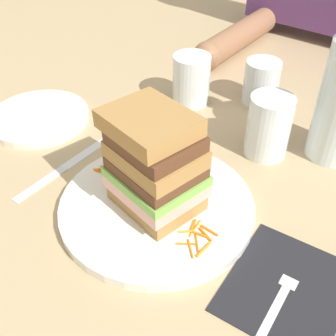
# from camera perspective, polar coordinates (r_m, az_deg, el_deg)

# --- Properties ---
(ground_plane) EXTENTS (3.00, 3.00, 0.00)m
(ground_plane) POSITION_cam_1_polar(r_m,az_deg,el_deg) (0.60, -1.50, -5.69)
(ground_plane) COLOR tan
(main_plate) EXTENTS (0.27, 0.27, 0.01)m
(main_plate) POSITION_cam_1_polar(r_m,az_deg,el_deg) (0.59, -1.77, -5.00)
(main_plate) COLOR white
(main_plate) RESTS_ON ground_plane
(sandwich) EXTENTS (0.13, 0.12, 0.14)m
(sandwich) POSITION_cam_1_polar(r_m,az_deg,el_deg) (0.54, -2.01, 0.74)
(sandwich) COLOR #A87A42
(sandwich) RESTS_ON main_plate
(carrot_shred_0) EXTENTS (0.01, 0.02, 0.00)m
(carrot_shred_0) POSITION_cam_1_polar(r_m,az_deg,el_deg) (0.65, -7.48, 0.27)
(carrot_shred_0) COLOR orange
(carrot_shred_0) RESTS_ON main_plate
(carrot_shred_1) EXTENTS (0.01, 0.03, 0.00)m
(carrot_shred_1) POSITION_cam_1_polar(r_m,az_deg,el_deg) (0.63, -7.42, -1.19)
(carrot_shred_1) COLOR orange
(carrot_shred_1) RESTS_ON main_plate
(carrot_shred_2) EXTENTS (0.02, 0.02, 0.00)m
(carrot_shred_2) POSITION_cam_1_polar(r_m,az_deg,el_deg) (0.65, -5.75, 0.79)
(carrot_shred_2) COLOR orange
(carrot_shred_2) RESTS_ON main_plate
(carrot_shred_3) EXTENTS (0.03, 0.01, 0.00)m
(carrot_shred_3) POSITION_cam_1_polar(r_m,az_deg,el_deg) (0.64, -8.68, -0.37)
(carrot_shred_3) COLOR orange
(carrot_shred_3) RESTS_ON main_plate
(carrot_shred_4) EXTENTS (0.03, 0.01, 0.00)m
(carrot_shred_4) POSITION_cam_1_polar(r_m,az_deg,el_deg) (0.64, -8.21, -0.45)
(carrot_shred_4) COLOR orange
(carrot_shred_4) RESTS_ON main_plate
(carrot_shred_5) EXTENTS (0.01, 0.03, 0.00)m
(carrot_shred_5) POSITION_cam_1_polar(r_m,az_deg,el_deg) (0.65, -5.62, 0.38)
(carrot_shred_5) COLOR orange
(carrot_shred_5) RESTS_ON main_plate
(carrot_shred_6) EXTENTS (0.03, 0.02, 0.00)m
(carrot_shred_6) POSITION_cam_1_polar(r_m,az_deg,el_deg) (0.64, -7.40, -0.29)
(carrot_shred_6) COLOR orange
(carrot_shred_6) RESTS_ON main_plate
(carrot_shred_7) EXTENTS (0.03, 0.01, 0.00)m
(carrot_shred_7) POSITION_cam_1_polar(r_m,az_deg,el_deg) (0.64, -4.97, -0.14)
(carrot_shred_7) COLOR orange
(carrot_shred_7) RESTS_ON main_plate
(carrot_shred_8) EXTENTS (0.02, 0.01, 0.00)m
(carrot_shred_8) POSITION_cam_1_polar(r_m,az_deg,el_deg) (0.64, -6.66, -0.28)
(carrot_shred_8) COLOR orange
(carrot_shred_8) RESTS_ON main_plate
(carrot_shred_9) EXTENTS (0.02, 0.03, 0.00)m
(carrot_shred_9) POSITION_cam_1_polar(r_m,az_deg,el_deg) (0.65, -8.20, 0.02)
(carrot_shred_9) COLOR orange
(carrot_shred_9) RESTS_ON main_plate
(carrot_shred_10) EXTENTS (0.02, 0.02, 0.00)m
(carrot_shred_10) POSITION_cam_1_polar(r_m,az_deg,el_deg) (0.54, 3.91, -10.05)
(carrot_shred_10) COLOR orange
(carrot_shred_10) RESTS_ON main_plate
(carrot_shred_11) EXTENTS (0.00, 0.03, 0.00)m
(carrot_shred_11) POSITION_cam_1_polar(r_m,az_deg,el_deg) (0.53, 4.80, -10.90)
(carrot_shred_11) COLOR orange
(carrot_shred_11) RESTS_ON main_plate
(carrot_shred_12) EXTENTS (0.03, 0.01, 0.00)m
(carrot_shred_12) POSITION_cam_1_polar(r_m,az_deg,el_deg) (0.55, 5.06, -8.91)
(carrot_shred_12) COLOR orange
(carrot_shred_12) RESTS_ON main_plate
(carrot_shred_13) EXTENTS (0.01, 0.03, 0.00)m
(carrot_shred_13) POSITION_cam_1_polar(r_m,az_deg,el_deg) (0.55, 3.66, -8.10)
(carrot_shred_13) COLOR orange
(carrot_shred_13) RESTS_ON main_plate
(carrot_shred_14) EXTENTS (0.02, 0.01, 0.00)m
(carrot_shred_14) POSITION_cam_1_polar(r_m,az_deg,el_deg) (0.54, 4.40, -8.94)
(carrot_shred_14) COLOR orange
(carrot_shred_14) RESTS_ON main_plate
(carrot_shred_15) EXTENTS (0.03, 0.00, 0.00)m
(carrot_shred_15) POSITION_cam_1_polar(r_m,az_deg,el_deg) (0.55, 5.44, -8.52)
(carrot_shred_15) COLOR orange
(carrot_shred_15) RESTS_ON main_plate
(carrot_shred_16) EXTENTS (0.02, 0.02, 0.00)m
(carrot_shred_16) POSITION_cam_1_polar(r_m,az_deg,el_deg) (0.53, 3.04, -10.80)
(carrot_shred_16) COLOR orange
(carrot_shred_16) RESTS_ON main_plate
(carrot_shred_17) EXTENTS (0.02, 0.02, 0.00)m
(carrot_shred_17) POSITION_cam_1_polar(r_m,az_deg,el_deg) (0.53, 2.47, -10.16)
(carrot_shred_17) COLOR orange
(carrot_shred_17) RESTS_ON main_plate
(carrot_shred_18) EXTENTS (0.02, 0.01, 0.00)m
(carrot_shred_18) POSITION_cam_1_polar(r_m,az_deg,el_deg) (0.55, 2.43, -8.53)
(carrot_shred_18) COLOR orange
(carrot_shred_18) RESTS_ON main_plate
(carrot_shred_19) EXTENTS (0.01, 0.02, 0.00)m
(carrot_shred_19) POSITION_cam_1_polar(r_m,az_deg,el_deg) (0.56, 3.42, -7.69)
(carrot_shred_19) COLOR orange
(carrot_shred_19) RESTS_ON main_plate
(napkin_dark) EXTENTS (0.14, 0.16, 0.00)m
(napkin_dark) POSITION_cam_1_polar(r_m,az_deg,el_deg) (0.53, 15.66, -15.22)
(napkin_dark) COLOR black
(napkin_dark) RESTS_ON ground_plane
(fork) EXTENTS (0.03, 0.17, 0.00)m
(fork) POSITION_cam_1_polar(r_m,az_deg,el_deg) (0.52, 14.80, -16.80)
(fork) COLOR silver
(fork) RESTS_ON napkin_dark
(knife) EXTENTS (0.02, 0.20, 0.00)m
(knife) POSITION_cam_1_polar(r_m,az_deg,el_deg) (0.68, -13.92, 0.02)
(knife) COLOR silver
(knife) RESTS_ON ground_plane
(juice_glass) EXTENTS (0.07, 0.07, 0.10)m
(juice_glass) POSITION_cam_1_polar(r_m,az_deg,el_deg) (0.69, 13.35, 5.15)
(juice_glass) COLOR white
(juice_glass) RESTS_ON ground_plane
(empty_tumbler_0) EXTENTS (0.07, 0.07, 0.09)m
(empty_tumbler_0) POSITION_cam_1_polar(r_m,az_deg,el_deg) (0.81, 3.16, 11.84)
(empty_tumbler_0) COLOR silver
(empty_tumbler_0) RESTS_ON ground_plane
(empty_tumbler_1) EXTENTS (0.07, 0.07, 0.08)m
(empty_tumbler_1) POSITION_cam_1_polar(r_m,az_deg,el_deg) (0.83, 12.47, 11.26)
(empty_tumbler_1) COLOR silver
(empty_tumbler_1) RESTS_ON ground_plane
(side_plate) EXTENTS (0.18, 0.18, 0.01)m
(side_plate) POSITION_cam_1_polar(r_m,az_deg,el_deg) (0.80, -16.98, 6.56)
(side_plate) COLOR white
(side_plate) RESTS_ON ground_plane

